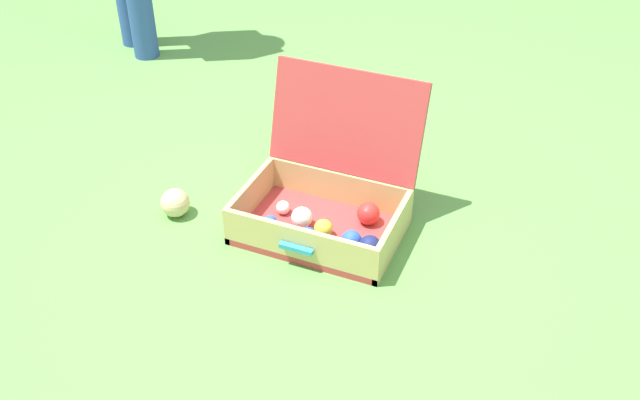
# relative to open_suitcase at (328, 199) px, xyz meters

# --- Properties ---
(ground_plane) EXTENTS (16.00, 16.00, 0.00)m
(ground_plane) POSITION_rel_open_suitcase_xyz_m (0.02, -0.07, -0.11)
(ground_plane) COLOR #569342
(open_suitcase) EXTENTS (0.52, 0.48, 0.48)m
(open_suitcase) POSITION_rel_open_suitcase_xyz_m (0.00, 0.00, 0.00)
(open_suitcase) COLOR #B23838
(open_suitcase) RESTS_ON ground
(stray_ball_on_grass) EXTENTS (0.10, 0.10, 0.10)m
(stray_ball_on_grass) POSITION_rel_open_suitcase_xyz_m (-0.50, -0.15, -0.06)
(stray_ball_on_grass) COLOR #D1B784
(stray_ball_on_grass) RESTS_ON ground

